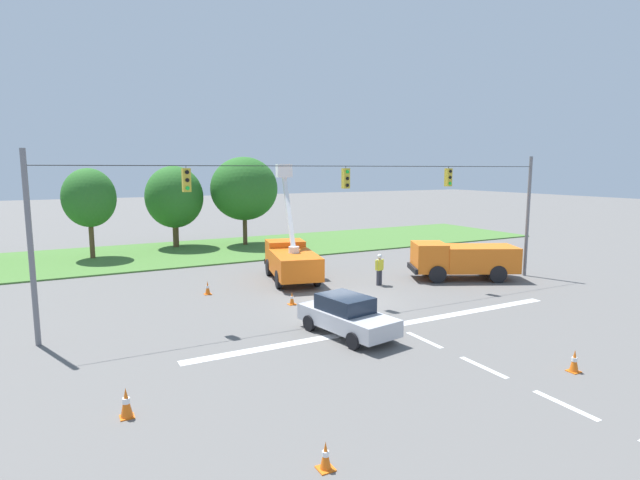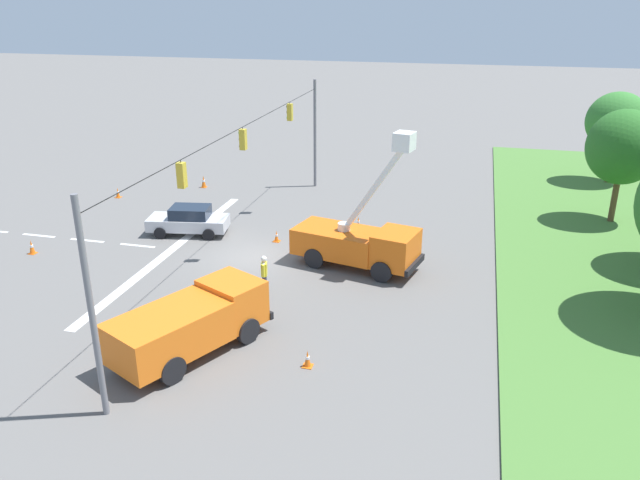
{
  "view_description": "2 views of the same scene",
  "coord_description": "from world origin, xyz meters",
  "px_view_note": "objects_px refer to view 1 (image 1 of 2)",
  "views": [
    {
      "loc": [
        -12.08,
        -20.57,
        6.47
      ],
      "look_at": [
        0.83,
        3.79,
        2.53
      ],
      "focal_mm": 28.0,
      "sensor_mm": 36.0,
      "label": 1
    },
    {
      "loc": [
        27.11,
        10.5,
        12.22
      ],
      "look_at": [
        0.71,
        3.82,
        1.56
      ],
      "focal_mm": 35.0,
      "sensor_mm": 36.0,
      "label": 2
    }
  ],
  "objects_px": {
    "road_worker": "(379,268)",
    "traffic_cone_lane_edge_a": "(574,361)",
    "traffic_cone_foreground_left": "(126,403)",
    "traffic_cone_near_bucket": "(208,288)",
    "tree_east": "(244,189)",
    "tree_west": "(89,198)",
    "traffic_cone_mid_right": "(292,299)",
    "traffic_cone_mid_left": "(326,456)",
    "tree_centre": "(174,197)",
    "utility_truck_bucket_lift": "(291,258)",
    "utility_truck_support_near": "(463,258)",
    "sedan_silver": "(347,315)",
    "traffic_cone_foreground_right": "(415,262)"
  },
  "relations": [
    {
      "from": "road_worker",
      "to": "traffic_cone_lane_edge_a",
      "type": "relative_size",
      "value": 2.42
    },
    {
      "from": "traffic_cone_foreground_left",
      "to": "traffic_cone_near_bucket",
      "type": "height_order",
      "value": "traffic_cone_foreground_left"
    },
    {
      "from": "tree_east",
      "to": "road_worker",
      "type": "xyz_separation_m",
      "value": [
        1.74,
        -17.4,
        -3.81
      ]
    },
    {
      "from": "tree_west",
      "to": "road_worker",
      "type": "xyz_separation_m",
      "value": [
        13.66,
        -16.42,
        -3.42
      ]
    },
    {
      "from": "traffic_cone_mid_right",
      "to": "traffic_cone_lane_edge_a",
      "type": "distance_m",
      "value": 12.45
    },
    {
      "from": "traffic_cone_near_bucket",
      "to": "traffic_cone_lane_edge_a",
      "type": "bearing_deg",
      "value": -63.41
    },
    {
      "from": "traffic_cone_near_bucket",
      "to": "traffic_cone_mid_left",
      "type": "bearing_deg",
      "value": -96.57
    },
    {
      "from": "tree_centre",
      "to": "utility_truck_bucket_lift",
      "type": "distance_m",
      "value": 16.0
    },
    {
      "from": "utility_truck_support_near",
      "to": "traffic_cone_near_bucket",
      "type": "bearing_deg",
      "value": 166.63
    },
    {
      "from": "traffic_cone_mid_left",
      "to": "traffic_cone_near_bucket",
      "type": "distance_m",
      "value": 16.38
    },
    {
      "from": "sedan_silver",
      "to": "traffic_cone_foreground_right",
      "type": "xyz_separation_m",
      "value": [
        11.2,
        9.8,
        -0.49
      ]
    },
    {
      "from": "traffic_cone_foreground_left",
      "to": "traffic_cone_lane_edge_a",
      "type": "relative_size",
      "value": 1.12
    },
    {
      "from": "road_worker",
      "to": "traffic_cone_lane_edge_a",
      "type": "distance_m",
      "value": 13.04
    },
    {
      "from": "tree_centre",
      "to": "traffic_cone_lane_edge_a",
      "type": "bearing_deg",
      "value": -79.61
    },
    {
      "from": "sedan_silver",
      "to": "traffic_cone_mid_right",
      "type": "bearing_deg",
      "value": 90.57
    },
    {
      "from": "tree_east",
      "to": "traffic_cone_near_bucket",
      "type": "relative_size",
      "value": 10.67
    },
    {
      "from": "tree_west",
      "to": "traffic_cone_mid_right",
      "type": "height_order",
      "value": "tree_west"
    },
    {
      "from": "traffic_cone_near_bucket",
      "to": "traffic_cone_lane_edge_a",
      "type": "height_order",
      "value": "traffic_cone_lane_edge_a"
    },
    {
      "from": "utility_truck_support_near",
      "to": "traffic_cone_lane_edge_a",
      "type": "bearing_deg",
      "value": -119.02
    },
    {
      "from": "tree_east",
      "to": "traffic_cone_foreground_left",
      "type": "relative_size",
      "value": 9.1
    },
    {
      "from": "utility_truck_support_near",
      "to": "utility_truck_bucket_lift",
      "type": "bearing_deg",
      "value": 153.91
    },
    {
      "from": "road_worker",
      "to": "traffic_cone_mid_left",
      "type": "relative_size",
      "value": 2.73
    },
    {
      "from": "utility_truck_bucket_lift",
      "to": "traffic_cone_mid_left",
      "type": "distance_m",
      "value": 18.75
    },
    {
      "from": "utility_truck_bucket_lift",
      "to": "traffic_cone_mid_right",
      "type": "relative_size",
      "value": 10.87
    },
    {
      "from": "tree_centre",
      "to": "utility_truck_bucket_lift",
      "type": "xyz_separation_m",
      "value": [
        3.38,
        -15.37,
        -2.85
      ]
    },
    {
      "from": "utility_truck_support_near",
      "to": "traffic_cone_near_bucket",
      "type": "height_order",
      "value": "utility_truck_support_near"
    },
    {
      "from": "tree_east",
      "to": "traffic_cone_lane_edge_a",
      "type": "bearing_deg",
      "value": -89.32
    },
    {
      "from": "traffic_cone_mid_left",
      "to": "traffic_cone_mid_right",
      "type": "height_order",
      "value": "traffic_cone_mid_left"
    },
    {
      "from": "traffic_cone_foreground_left",
      "to": "traffic_cone_mid_right",
      "type": "distance_m",
      "value": 11.61
    },
    {
      "from": "utility_truck_bucket_lift",
      "to": "traffic_cone_lane_edge_a",
      "type": "bearing_deg",
      "value": -81.53
    },
    {
      "from": "traffic_cone_foreground_right",
      "to": "road_worker",
      "type": "bearing_deg",
      "value": -147.06
    },
    {
      "from": "utility_truck_bucket_lift",
      "to": "traffic_cone_lane_edge_a",
      "type": "distance_m",
      "value": 16.64
    },
    {
      "from": "tree_east",
      "to": "traffic_cone_foreground_right",
      "type": "height_order",
      "value": "tree_east"
    },
    {
      "from": "tree_west",
      "to": "tree_east",
      "type": "height_order",
      "value": "tree_east"
    },
    {
      "from": "sedan_silver",
      "to": "traffic_cone_lane_edge_a",
      "type": "xyz_separation_m",
      "value": [
        4.6,
        -6.53,
        -0.43
      ]
    },
    {
      "from": "tree_east",
      "to": "traffic_cone_lane_edge_a",
      "type": "xyz_separation_m",
      "value": [
        0.36,
        -30.35,
        -4.45
      ]
    },
    {
      "from": "utility_truck_bucket_lift",
      "to": "utility_truck_support_near",
      "type": "bearing_deg",
      "value": -26.09
    },
    {
      "from": "tree_centre",
      "to": "traffic_cone_foreground_right",
      "type": "xyz_separation_m",
      "value": [
        12.42,
        -15.48,
        -3.88
      ]
    },
    {
      "from": "utility_truck_support_near",
      "to": "traffic_cone_mid_left",
      "type": "height_order",
      "value": "utility_truck_support_near"
    },
    {
      "from": "utility_truck_support_near",
      "to": "traffic_cone_foreground_left",
      "type": "bearing_deg",
      "value": -156.95
    },
    {
      "from": "traffic_cone_mid_right",
      "to": "traffic_cone_near_bucket",
      "type": "relative_size",
      "value": 0.89
    },
    {
      "from": "tree_centre",
      "to": "traffic_cone_near_bucket",
      "type": "bearing_deg",
      "value": -96.51
    },
    {
      "from": "traffic_cone_foreground_left",
      "to": "sedan_silver",
      "type": "bearing_deg",
      "value": 19.15
    },
    {
      "from": "traffic_cone_near_bucket",
      "to": "utility_truck_support_near",
      "type": "bearing_deg",
      "value": -13.37
    },
    {
      "from": "utility_truck_support_near",
      "to": "traffic_cone_foreground_right",
      "type": "height_order",
      "value": "utility_truck_support_near"
    },
    {
      "from": "tree_west",
      "to": "traffic_cone_mid_left",
      "type": "bearing_deg",
      "value": -84.9
    },
    {
      "from": "traffic_cone_mid_right",
      "to": "traffic_cone_near_bucket",
      "type": "bearing_deg",
      "value": 128.4
    },
    {
      "from": "tree_east",
      "to": "sedan_silver",
      "type": "height_order",
      "value": "tree_east"
    },
    {
      "from": "road_worker",
      "to": "traffic_cone_foreground_left",
      "type": "distance_m",
      "value": 17.26
    },
    {
      "from": "sedan_silver",
      "to": "road_worker",
      "type": "relative_size",
      "value": 2.56
    }
  ]
}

